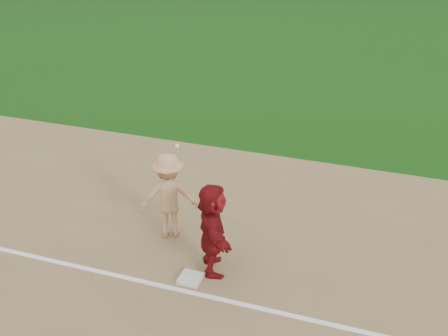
% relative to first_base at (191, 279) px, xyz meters
% --- Properties ---
extents(ground, '(160.00, 160.00, 0.00)m').
position_rel_first_base_xyz_m(ground, '(-0.06, 0.49, -0.06)').
color(ground, '#13420C').
rests_on(ground, ground).
extents(foul_line, '(60.00, 0.10, 0.01)m').
position_rel_first_base_xyz_m(foul_line, '(-0.06, -0.31, -0.04)').
color(foul_line, white).
rests_on(foul_line, infield_dirt).
extents(first_base, '(0.39, 0.39, 0.09)m').
position_rel_first_base_xyz_m(first_base, '(0.00, 0.00, 0.00)').
color(first_base, silver).
rests_on(first_base, infield_dirt).
extents(base_runner, '(1.16, 1.68, 1.74)m').
position_rel_first_base_xyz_m(base_runner, '(0.26, 0.45, 0.83)').
color(base_runner, maroon).
rests_on(base_runner, infield_dirt).
extents(first_base_play, '(1.30, 1.08, 2.27)m').
position_rel_first_base_xyz_m(first_base_play, '(-0.94, 1.26, 0.84)').
color(first_base_play, '#AFAFB2').
rests_on(first_base_play, infield_dirt).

